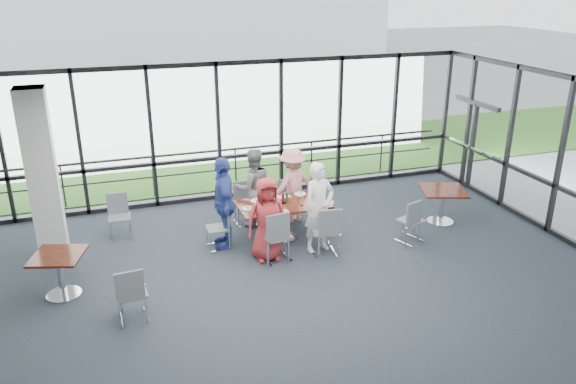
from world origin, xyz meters
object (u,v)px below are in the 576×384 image
object	(u,v)px
side_table_left	(59,262)
diner_far_left	(253,188)
chair_main_nr	(324,231)
chair_main_fr	(290,201)
diner_near_left	(267,219)
chair_spare_la	(132,293)
diner_end	(224,202)
chair_main_fl	(245,204)
side_table_right	(443,194)
structural_column	(43,177)
main_table	(283,210)
chair_main_nl	(276,236)
chair_main_end	(218,228)
diner_near_right	(319,207)
diner_far_right	(293,185)
chair_spare_lb	(120,217)
chair_spare_r	(411,221)

from	to	relation	value
side_table_left	diner_far_left	bearing A→B (deg)	24.77
chair_main_nr	chair_main_fr	distance (m)	1.77
diner_near_left	diner_far_left	xyz separation A→B (m)	(0.16, 1.55, 0.04)
chair_main_fr	chair_spare_la	xyz separation A→B (m)	(-3.51, -2.86, 0.04)
diner_end	side_table_left	bearing A→B (deg)	-64.99
chair_main_fl	diner_end	bearing A→B (deg)	52.19
side_table_right	chair_main_fl	xyz separation A→B (m)	(-3.98, 1.28, -0.20)
structural_column	diner_far_left	distance (m)	4.00
structural_column	main_table	size ratio (longest dim) A/B	1.78
diner_far_left	chair_main_fr	bearing A→B (deg)	-176.34
side_table_left	chair_main_nl	xyz separation A→B (m)	(3.71, 0.07, -0.13)
chair_main_nr	chair_main_end	bearing A→B (deg)	162.84
structural_column	side_table_right	bearing A→B (deg)	-6.58
main_table	diner_near_left	world-z (taller)	diner_near_left
chair_main_nl	side_table_left	bearing A→B (deg)	172.69
side_table_right	diner_far_left	distance (m)	4.00
diner_end	chair_main_nr	world-z (taller)	diner_end
diner_end	diner_near_right	bearing A→B (deg)	72.84
chair_spare_la	chair_main_fl	bearing A→B (deg)	44.11
chair_main_fr	chair_main_end	world-z (taller)	chair_main_end
diner_near_left	structural_column	bearing A→B (deg)	161.62
chair_main_nr	chair_main_fr	bearing A→B (deg)	100.60
diner_far_right	chair_spare_lb	size ratio (longest dim) A/B	1.85
chair_spare_r	side_table_left	bearing A→B (deg)	159.43
diner_end	chair_spare_r	distance (m)	3.68
diner_near_right	chair_spare_r	size ratio (longest dim) A/B	1.96
diner_near_right	chair_main_nr	distance (m)	0.45
diner_near_left	chair_main_fl	xyz separation A→B (m)	(0.01, 1.68, -0.36)
chair_main_fl	diner_near_left	bearing A→B (deg)	87.10
structural_column	chair_main_nl	xyz separation A→B (m)	(3.90, -1.40, -1.11)
diner_near_right	side_table_right	bearing A→B (deg)	-5.81
diner_far_left	chair_main_nr	distance (m)	1.96
chair_main_end	chair_spare_la	size ratio (longest dim) A/B	0.92
chair_spare_la	chair_spare_lb	distance (m)	3.05
structural_column	chair_main_nl	size ratio (longest dim) A/B	3.25
diner_near_left	chair_main_nr	xyz separation A→B (m)	(1.07, -0.15, -0.32)
diner_near_right	diner_far_left	size ratio (longest dim) A/B	1.05
diner_near_left	chair_spare_lb	size ratio (longest dim) A/B	1.82
diner_far_right	diner_end	distance (m)	1.78
side_table_left	chair_spare_lb	distance (m)	2.24
main_table	chair_spare_lb	bearing A→B (deg)	160.02
diner_far_left	chair_main_fr	world-z (taller)	diner_far_left
side_table_right	chair_main_nr	size ratio (longest dim) A/B	1.19
diner_near_right	structural_column	bearing A→B (deg)	152.48
side_table_right	chair_main_end	xyz separation A→B (m)	(-4.77, 0.32, -0.22)
diner_end	structural_column	bearing A→B (deg)	-92.30
side_table_right	chair_main_fr	bearing A→B (deg)	157.97
diner_near_left	diner_end	xyz separation A→B (m)	(-0.62, 0.78, 0.11)
chair_spare_r	diner_end	bearing A→B (deg)	143.94
main_table	chair_main_nr	bearing A→B (deg)	-60.79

